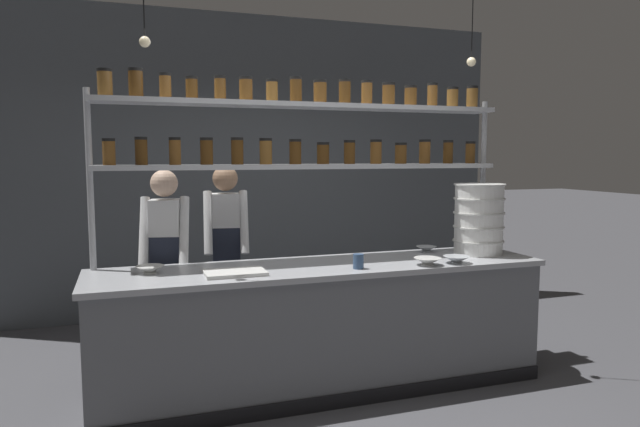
# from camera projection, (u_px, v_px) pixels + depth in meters

# --- Properties ---
(ground_plane) EXTENTS (40.00, 40.00, 0.00)m
(ground_plane) POSITION_uv_depth(u_px,v_px,m) (323.00, 387.00, 4.21)
(ground_plane) COLOR #4C4C51
(back_wall) EXTENTS (5.68, 0.12, 3.20)m
(back_wall) POSITION_uv_depth(u_px,v_px,m) (253.00, 165.00, 6.25)
(back_wall) COLOR #4C5156
(back_wall) RESTS_ON ground_plane
(prep_counter) EXTENTS (3.28, 0.76, 0.92)m
(prep_counter) POSITION_uv_depth(u_px,v_px,m) (323.00, 327.00, 4.16)
(prep_counter) COLOR slate
(prep_counter) RESTS_ON ground_plane
(spice_shelf_unit) EXTENTS (3.16, 0.28, 2.30)m
(spice_shelf_unit) POSITION_uv_depth(u_px,v_px,m) (309.00, 137.00, 4.33)
(spice_shelf_unit) COLOR #ADAFB5
(spice_shelf_unit) RESTS_ON ground_plane
(chef_left) EXTENTS (0.40, 0.32, 1.60)m
(chef_left) POSITION_uv_depth(u_px,v_px,m) (166.00, 261.00, 4.30)
(chef_left) COLOR black
(chef_left) RESTS_ON ground_plane
(chef_center) EXTENTS (0.39, 0.31, 1.62)m
(chef_center) POSITION_uv_depth(u_px,v_px,m) (226.00, 250.00, 4.70)
(chef_center) COLOR black
(chef_center) RESTS_ON ground_plane
(container_stack) EXTENTS (0.40, 0.40, 0.56)m
(container_stack) POSITION_uv_depth(u_px,v_px,m) (479.00, 219.00, 4.54)
(container_stack) COLOR white
(container_stack) RESTS_ON prep_counter
(cutting_board) EXTENTS (0.40, 0.26, 0.02)m
(cutting_board) POSITION_uv_depth(u_px,v_px,m) (235.00, 273.00, 3.77)
(cutting_board) COLOR silver
(cutting_board) RESTS_ON prep_counter
(prep_bowl_near_left) EXTENTS (0.19, 0.19, 0.05)m
(prep_bowl_near_left) POSITION_uv_depth(u_px,v_px,m) (456.00, 260.00, 4.16)
(prep_bowl_near_left) COLOR #B2B7BC
(prep_bowl_near_left) RESTS_ON prep_counter
(prep_bowl_center_front) EXTENTS (0.19, 0.19, 0.05)m
(prep_bowl_center_front) POSITION_uv_depth(u_px,v_px,m) (150.00, 270.00, 3.80)
(prep_bowl_center_front) COLOR silver
(prep_bowl_center_front) RESTS_ON prep_counter
(prep_bowl_center_back) EXTENTS (0.20, 0.20, 0.05)m
(prep_bowl_center_back) POSITION_uv_depth(u_px,v_px,m) (428.00, 262.00, 4.08)
(prep_bowl_center_back) COLOR silver
(prep_bowl_center_back) RESTS_ON prep_counter
(prep_bowl_near_right) EXTENTS (0.17, 0.17, 0.05)m
(prep_bowl_near_right) POSITION_uv_depth(u_px,v_px,m) (426.00, 249.00, 4.66)
(prep_bowl_near_right) COLOR #B2B7BC
(prep_bowl_near_right) RESTS_ON prep_counter
(serving_cup_front) EXTENTS (0.07, 0.07, 0.10)m
(serving_cup_front) POSITION_uv_depth(u_px,v_px,m) (358.00, 261.00, 3.96)
(serving_cup_front) COLOR #334C70
(serving_cup_front) RESTS_ON prep_counter
(pendant_light_row) EXTENTS (2.46, 0.07, 0.77)m
(pendant_light_row) POSITION_uv_depth(u_px,v_px,m) (324.00, 46.00, 3.96)
(pendant_light_row) COLOR black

